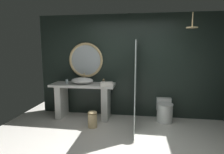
{
  "coord_description": "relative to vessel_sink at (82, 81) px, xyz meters",
  "views": [
    {
      "loc": [
        0.24,
        -2.85,
        1.75
      ],
      "look_at": [
        -0.34,
        0.96,
        1.16
      ],
      "focal_mm": 29.65,
      "sensor_mm": 36.0,
      "label": 1
    }
  ],
  "objects": [
    {
      "name": "ground_plane",
      "position": [
        1.19,
        -1.55,
        -0.95
      ],
      "size": [
        5.76,
        5.76,
        0.0
      ],
      "primitive_type": "plane",
      "color": "silver"
    },
    {
      "name": "back_wall_panel",
      "position": [
        1.19,
        0.35,
        0.35
      ],
      "size": [
        4.8,
        0.1,
        2.6
      ],
      "primitive_type": "cube",
      "color": "#1E2823",
      "rests_on": "ground_plane"
    },
    {
      "name": "vanity_counter",
      "position": [
        0.03,
        -0.02,
        -0.41
      ],
      "size": [
        1.59,
        0.6,
        0.88
      ],
      "color": "silver",
      "rests_on": "ground_plane"
    },
    {
      "name": "vessel_sink",
      "position": [
        0.0,
        0.0,
        0.0
      ],
      "size": [
        0.56,
        0.46,
        0.24
      ],
      "color": "white",
      "rests_on": "vanity_counter"
    },
    {
      "name": "tumbler_cup",
      "position": [
        -0.4,
        -0.03,
        -0.02
      ],
      "size": [
        0.07,
        0.07,
        0.1
      ],
      "primitive_type": "cylinder",
      "color": "silver",
      "rests_on": "vanity_counter"
    },
    {
      "name": "soap_dispenser",
      "position": [
        0.55,
        -0.03,
        -0.01
      ],
      "size": [
        0.07,
        0.07,
        0.14
      ],
      "color": "#3D3323",
      "rests_on": "vanity_counter"
    },
    {
      "name": "round_wall_mirror",
      "position": [
        0.03,
        0.26,
        0.5
      ],
      "size": [
        0.91,
        0.07,
        0.91
      ],
      "color": "#D6B77F"
    },
    {
      "name": "shower_glass_panel",
      "position": [
        1.34,
        -0.38,
        -0.0
      ],
      "size": [
        0.02,
        1.36,
        1.91
      ],
      "primitive_type": "cube",
      "color": "silver",
      "rests_on": "ground_plane"
    },
    {
      "name": "rain_shower_head",
      "position": [
        2.49,
        -0.21,
        1.25
      ],
      "size": [
        0.24,
        0.24,
        0.33
      ],
      "color": "#D6B77F"
    },
    {
      "name": "toilet",
      "position": [
        2.04,
        0.04,
        -0.69
      ],
      "size": [
        0.39,
        0.55,
        0.53
      ],
      "color": "white",
      "rests_on": "ground_plane"
    },
    {
      "name": "waste_bin",
      "position": [
        0.4,
        -0.57,
        -0.77
      ],
      "size": [
        0.21,
        0.21,
        0.37
      ],
      "color": "#D6B77F",
      "rests_on": "ground_plane"
    },
    {
      "name": "folded_hand_towel",
      "position": [
        0.66,
        -0.22,
        -0.03
      ],
      "size": [
        0.32,
        0.24,
        0.09
      ],
      "primitive_type": "cube",
      "rotation": [
        0.0,
        0.0,
        0.21
      ],
      "color": "silver",
      "rests_on": "vanity_counter"
    }
  ]
}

